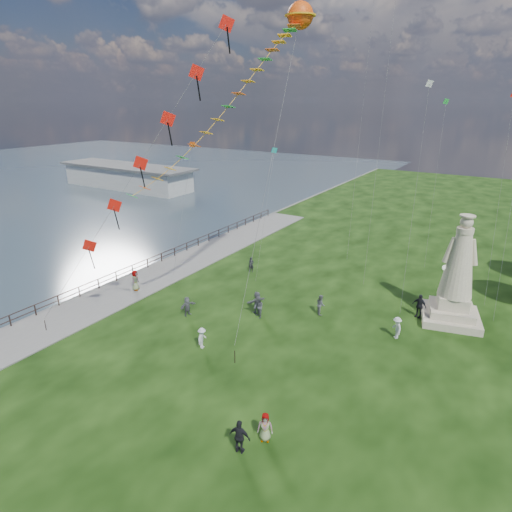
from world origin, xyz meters
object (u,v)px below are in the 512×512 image
Objects in this scene: statue at (456,283)px; person_1 at (258,307)px; lamppost at (443,280)px; person_6 at (251,265)px; person_5 at (187,306)px; person_10 at (135,281)px; person_11 at (257,302)px; person_8 at (397,328)px; person_4 at (265,427)px; person_9 at (419,306)px; person_7 at (321,304)px; pier_pavilion at (127,176)px; person_3 at (240,437)px; serpent_kite at (298,19)px; person_2 at (202,338)px.

statue is 4.79× the size of person_1.
lamppost reaches higher than person_6.
person_10 is at bearing 92.99° from person_5.
person_11 is (4.96, -6.95, 0.13)m from person_6.
person_10 is at bearing -116.84° from person_8.
person_5 is at bearing 120.30° from person_4.
statue is at bearing 33.83° from person_9.
person_7 reaches higher than person_6.
pier_pavilion is 18.48× the size of person_7.
lamppost is 17.55m from person_6.
person_6 is at bearing -29.34° from pier_pavilion.
lamppost is 2.72× the size of person_7.
person_5 is at bearing -133.60° from person_9.
person_11 is at bearing -136.21° from person_9.
person_10 is at bearing -41.65° from pier_pavilion.
person_6 is at bearing 28.89° from person_7.
person_5 is 0.85× the size of person_10.
person_6 is (-17.38, 0.39, -2.42)m from lamppost.
person_4 is 0.89× the size of person_11.
person_3 is at bearing -72.30° from person_6.
lamppost is 19.63m from person_5.
person_3 is at bearing -38.33° from pier_pavilion.
person_4 is at bearing -112.22° from person_5.
statue is (63.34, -25.59, 1.31)m from pier_pavilion.
person_6 is at bearing 178.72° from lamppost.
serpent_kite is at bearing -151.20° from person_9.
pier_pavilion reaches higher than person_11.
person_5 is at bearing 40.31° from person_2.
person_6 is (-18.28, 0.25, -2.39)m from statue.
person_8 is 10.63m from person_11.
person_8 is (-1.96, -4.69, -2.37)m from lamppost.
lamppost is at bearing 49.32° from person_4.
person_3 is (-5.53, -19.28, -2.27)m from lamppost.
person_11 is at bearing 97.97° from person_4.
serpent_kite is at bearing -165.41° from lamppost.
pier_pavilion is 19.34× the size of person_5.
person_2 is 13.68m from person_8.
person_4 is at bearing -25.46° from person_1.
person_9 is at bearing 13.24° from serpent_kite.
person_5 reaches higher than person_6.
pier_pavilion is 6.80× the size of lamppost.
statue is 4.71× the size of person_11.
person_10 is 11.48m from person_11.
person_7 is at bearing -167.63° from statue.
person_8 is at bearing -83.29° from person_9.
person_5 is 0.96× the size of person_7.
person_10 reaches higher than person_2.
person_8 reaches higher than person_2.
person_11 reaches higher than person_2.
person_8 is at bearing -64.30° from person_2.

